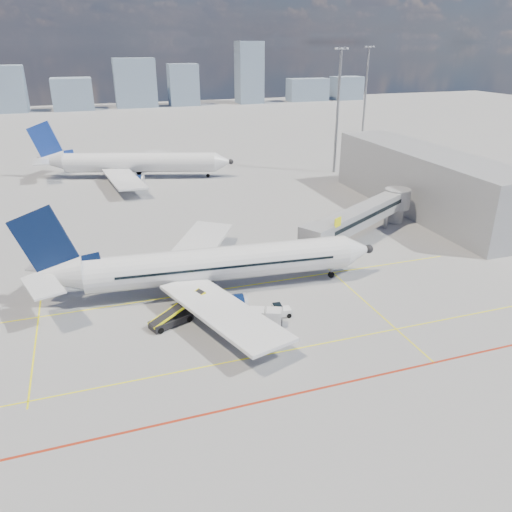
{
  "coord_description": "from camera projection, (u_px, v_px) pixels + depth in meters",
  "views": [
    {
      "loc": [
        -13.02,
        -42.07,
        26.35
      ],
      "look_at": [
        3.68,
        7.21,
        4.0
      ],
      "focal_mm": 35.0,
      "sensor_mm": 36.0,
      "label": 1
    }
  ],
  "objects": [
    {
      "name": "ramp_worker",
      "position": [
        276.0,
        314.0,
        50.9
      ],
      "size": [
        0.67,
        0.73,
        1.68
      ],
      "primitive_type": "imported",
      "rotation": [
        0.0,
        0.0,
        1.0
      ],
      "color": "gold",
      "rests_on": "ground"
    },
    {
      "name": "cargo_dolly",
      "position": [
        265.0,
        317.0,
        49.91
      ],
      "size": [
        3.74,
        2.72,
        1.87
      ],
      "rotation": [
        0.0,
        0.0,
        -0.4
      ],
      "color": "black",
      "rests_on": "ground"
    },
    {
      "name": "second_aircraft",
      "position": [
        132.0,
        163.0,
        104.02
      ],
      "size": [
        40.77,
        34.82,
        12.18
      ],
      "rotation": [
        0.0,
        0.0,
        -0.3
      ],
      "color": "silver",
      "rests_on": "ground"
    },
    {
      "name": "jet_bridge",
      "position": [
        366.0,
        215.0,
        71.02
      ],
      "size": [
        23.55,
        15.78,
        6.3
      ],
      "color": "gray",
      "rests_on": "ground"
    },
    {
      "name": "distant_skyline",
      "position": [
        39.0,
        85.0,
        203.9
      ],
      "size": [
        249.95,
        13.74,
        28.79
      ],
      "color": "gray",
      "rests_on": "ground"
    },
    {
      "name": "baggage_tug",
      "position": [
        280.0,
        311.0,
        51.79
      ],
      "size": [
        2.17,
        1.42,
        1.44
      ],
      "rotation": [
        0.0,
        0.0,
        -0.08
      ],
      "color": "silver",
      "rests_on": "ground"
    },
    {
      "name": "terminal_block",
      "position": [
        425.0,
        181.0,
        83.28
      ],
      "size": [
        10.0,
        42.0,
        10.0
      ],
      "color": "gray",
      "rests_on": "ground"
    },
    {
      "name": "floodlight_mast_ne",
      "position": [
        338.0,
        108.0,
        104.55
      ],
      "size": [
        3.2,
        0.61,
        25.45
      ],
      "color": "gray",
      "rests_on": "ground"
    },
    {
      "name": "main_aircraft",
      "position": [
        207.0,
        265.0,
        56.13
      ],
      "size": [
        39.99,
        34.8,
        11.68
      ],
      "rotation": [
        0.0,
        0.0,
        -0.09
      ],
      "color": "silver",
      "rests_on": "ground"
    },
    {
      "name": "floodlight_mast_far",
      "position": [
        366.0,
        91.0,
        142.97
      ],
      "size": [
        3.2,
        0.61,
        25.45
      ],
      "color": "gray",
      "rests_on": "ground"
    },
    {
      "name": "ground",
      "position": [
        245.0,
        323.0,
        50.85
      ],
      "size": [
        420.0,
        420.0,
        0.0
      ],
      "primitive_type": "plane",
      "color": "gray",
      "rests_on": "ground"
    },
    {
      "name": "belt_loader",
      "position": [
        172.0,
        318.0,
        50.39
      ],
      "size": [
        6.35,
        3.71,
        2.6
      ],
      "rotation": [
        0.0,
        0.0,
        0.4
      ],
      "color": "black",
      "rests_on": "ground"
    },
    {
      "name": "apron_markings",
      "position": [
        251.0,
        344.0,
        47.28
      ],
      "size": [
        90.0,
        35.12,
        0.01
      ],
      "color": "#F6F30C",
      "rests_on": "ground"
    }
  ]
}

